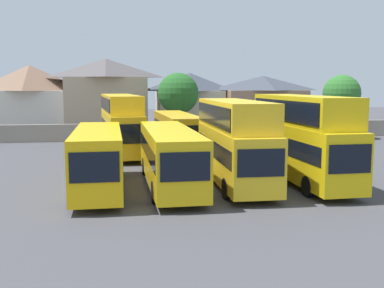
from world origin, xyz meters
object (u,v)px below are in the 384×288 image
(bus_5, at_px, (121,121))
(house_terrace_far_right, at_px, (263,103))
(tree_left_of_lot, at_px, (342,94))
(bus_3, at_px, (235,138))
(bus_1, at_px, (98,156))
(house_terrace_left, at_px, (31,99))
(bus_7, at_px, (228,129))
(house_terrace_centre, at_px, (107,96))
(bus_6, at_px, (177,131))
(tree_right_of_lot, at_px, (178,94))
(bus_2, at_px, (169,154))
(house_terrace_right, at_px, (189,101))
(bus_4, at_px, (302,134))

(bus_5, xyz_separation_m, house_terrace_far_right, (18.35, 18.14, 0.75))
(tree_left_of_lot, bearing_deg, bus_3, -129.55)
(bus_1, bearing_deg, house_terrace_left, -164.72)
(bus_7, xyz_separation_m, house_terrace_centre, (-10.66, 17.19, 2.53))
(bus_6, relative_size, tree_right_of_lot, 1.63)
(bus_7, bearing_deg, bus_2, -25.69)
(bus_2, relative_size, house_terrace_right, 1.42)
(bus_2, distance_m, bus_6, 12.92)
(house_terrace_right, bearing_deg, bus_3, -94.49)
(house_terrace_right, xyz_separation_m, tree_right_of_lot, (-2.34, -6.70, 1.11))
(bus_4, height_order, house_terrace_far_right, house_terrace_far_right)
(tree_left_of_lot, bearing_deg, bus_4, -122.28)
(bus_7, bearing_deg, bus_1, -37.07)
(bus_3, xyz_separation_m, house_terrace_far_right, (12.02, 31.62, 0.79))
(house_terrace_right, xyz_separation_m, house_terrace_far_right, (9.48, -0.73, -0.20))
(bus_1, distance_m, bus_2, 4.02)
(bus_2, height_order, house_terrace_far_right, house_terrace_far_right)
(tree_right_of_lot, bearing_deg, bus_1, -107.17)
(house_terrace_left, height_order, house_terrace_far_right, house_terrace_left)
(bus_5, bearing_deg, bus_3, 20.37)
(bus_6, bearing_deg, house_terrace_far_right, 141.76)
(bus_5, relative_size, house_terrace_centre, 1.24)
(house_terrace_far_right, bearing_deg, bus_6, -126.33)
(bus_3, bearing_deg, tree_left_of_lot, 141.62)
(bus_6, xyz_separation_m, tree_right_of_lot, (1.85, 12.62, 2.94))
(tree_left_of_lot, bearing_deg, bus_2, -135.50)
(bus_1, bearing_deg, tree_left_of_lot, 129.74)
(bus_2, distance_m, bus_4, 7.98)
(bus_4, bearing_deg, house_terrace_far_right, 165.04)
(bus_7, relative_size, house_terrace_right, 1.37)
(bus_6, bearing_deg, house_terrace_right, 165.86)
(bus_1, relative_size, tree_left_of_lot, 1.54)
(bus_6, relative_size, bus_7, 1.01)
(bus_7, relative_size, house_terrace_far_right, 1.09)
(bus_6, bearing_deg, bus_7, 90.08)
(bus_4, relative_size, house_terrace_centre, 1.12)
(bus_3, bearing_deg, house_terrace_centre, -164.48)
(bus_5, distance_m, house_terrace_right, 20.87)
(house_terrace_left, relative_size, tree_left_of_lot, 1.34)
(tree_left_of_lot, bearing_deg, bus_5, -162.13)
(tree_right_of_lot, bearing_deg, house_terrace_centre, 149.32)
(bus_5, xyz_separation_m, bus_7, (9.22, -0.29, -0.80))
(bus_5, bearing_deg, tree_right_of_lot, 147.01)
(house_terrace_left, height_order, tree_right_of_lot, house_terrace_left)
(bus_5, relative_size, tree_left_of_lot, 1.76)
(bus_1, xyz_separation_m, house_terrace_far_right, (19.79, 31.75, 1.63))
(house_terrace_left, bearing_deg, bus_7, -43.19)
(bus_4, distance_m, house_terrace_centre, 32.62)
(bus_1, relative_size, house_terrace_right, 1.26)
(bus_7, bearing_deg, house_terrace_centre, -146.63)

